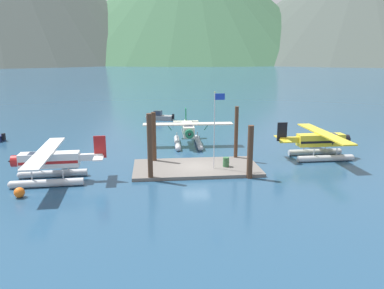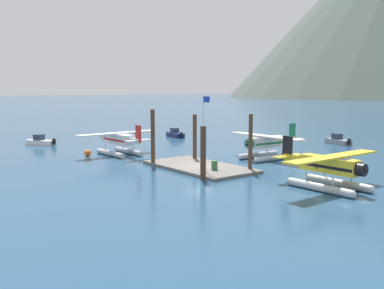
{
  "view_description": "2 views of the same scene",
  "coord_description": "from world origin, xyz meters",
  "px_view_note": "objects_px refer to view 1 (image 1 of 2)",
  "views": [
    {
      "loc": [
        -3.96,
        -33.28,
        10.52
      ],
      "look_at": [
        -0.24,
        1.36,
        2.07
      ],
      "focal_mm": 34.99,
      "sensor_mm": 36.0,
      "label": 1
    },
    {
      "loc": [
        32.65,
        -25.92,
        7.75
      ],
      "look_at": [
        -0.88,
        -0.24,
        2.31
      ],
      "focal_mm": 39.85,
      "sensor_mm": 36.0,
      "label": 2
    }
  ],
  "objects_px": {
    "mooring_buoy": "(19,192)",
    "seaplane_white_port_aft": "(50,164)",
    "flagpole": "(216,122)",
    "fuel_drum": "(226,162)",
    "seaplane_cream_bow_centre": "(188,132)",
    "seaplane_yellow_stbd_fwd": "(321,143)",
    "boat_grey_open_north": "(159,117)"
  },
  "relations": [
    {
      "from": "mooring_buoy",
      "to": "seaplane_yellow_stbd_fwd",
      "type": "distance_m",
      "value": 28.47
    },
    {
      "from": "flagpole",
      "to": "boat_grey_open_north",
      "type": "xyz_separation_m",
      "value": [
        -4.55,
        28.48,
        -4.11
      ]
    },
    {
      "from": "fuel_drum",
      "to": "seaplane_cream_bow_centre",
      "type": "distance_m",
      "value": 10.28
    },
    {
      "from": "seaplane_cream_bow_centre",
      "to": "boat_grey_open_north",
      "type": "relative_size",
      "value": 2.2
    },
    {
      "from": "mooring_buoy",
      "to": "seaplane_white_port_aft",
      "type": "xyz_separation_m",
      "value": [
        1.44,
        3.41,
        1.18
      ]
    },
    {
      "from": "seaplane_white_port_aft",
      "to": "seaplane_yellow_stbd_fwd",
      "type": "bearing_deg",
      "value": 10.32
    },
    {
      "from": "flagpole",
      "to": "seaplane_white_port_aft",
      "type": "height_order",
      "value": "flagpole"
    },
    {
      "from": "mooring_buoy",
      "to": "seaplane_white_port_aft",
      "type": "distance_m",
      "value": 3.89
    },
    {
      "from": "seaplane_white_port_aft",
      "to": "seaplane_cream_bow_centre",
      "type": "bearing_deg",
      "value": 42.6
    },
    {
      "from": "seaplane_cream_bow_centre",
      "to": "boat_grey_open_north",
      "type": "height_order",
      "value": "seaplane_cream_bow_centre"
    },
    {
      "from": "fuel_drum",
      "to": "mooring_buoy",
      "type": "height_order",
      "value": "fuel_drum"
    },
    {
      "from": "mooring_buoy",
      "to": "flagpole",
      "type": "bearing_deg",
      "value": 17.14
    },
    {
      "from": "fuel_drum",
      "to": "seaplane_yellow_stbd_fwd",
      "type": "distance_m",
      "value": 10.87
    },
    {
      "from": "seaplane_cream_bow_centre",
      "to": "seaplane_white_port_aft",
      "type": "bearing_deg",
      "value": -137.4
    },
    {
      "from": "fuel_drum",
      "to": "flagpole",
      "type": "bearing_deg",
      "value": -160.71
    },
    {
      "from": "seaplane_yellow_stbd_fwd",
      "to": "seaplane_cream_bow_centre",
      "type": "bearing_deg",
      "value": 151.73
    },
    {
      "from": "flagpole",
      "to": "fuel_drum",
      "type": "bearing_deg",
      "value": 19.29
    },
    {
      "from": "boat_grey_open_north",
      "to": "mooring_buoy",
      "type": "bearing_deg",
      "value": -108.52
    },
    {
      "from": "seaplane_yellow_stbd_fwd",
      "to": "seaplane_white_port_aft",
      "type": "relative_size",
      "value": 1.0
    },
    {
      "from": "fuel_drum",
      "to": "seaplane_cream_bow_centre",
      "type": "relative_size",
      "value": 0.08
    },
    {
      "from": "flagpole",
      "to": "seaplane_yellow_stbd_fwd",
      "type": "bearing_deg",
      "value": 15.79
    },
    {
      "from": "boat_grey_open_north",
      "to": "seaplane_yellow_stbd_fwd",
      "type": "bearing_deg",
      "value": -57.44
    },
    {
      "from": "mooring_buoy",
      "to": "boat_grey_open_north",
      "type": "height_order",
      "value": "boat_grey_open_north"
    },
    {
      "from": "seaplane_white_port_aft",
      "to": "flagpole",
      "type": "bearing_deg",
      "value": 5.73
    },
    {
      "from": "flagpole",
      "to": "seaplane_white_port_aft",
      "type": "bearing_deg",
      "value": -174.27
    },
    {
      "from": "mooring_buoy",
      "to": "boat_grey_open_north",
      "type": "relative_size",
      "value": 0.17
    },
    {
      "from": "fuel_drum",
      "to": "boat_grey_open_north",
      "type": "height_order",
      "value": "boat_grey_open_north"
    },
    {
      "from": "flagpole",
      "to": "mooring_buoy",
      "type": "xyz_separation_m",
      "value": [
        -15.71,
        -4.85,
        -4.2
      ]
    },
    {
      "from": "seaplane_cream_bow_centre",
      "to": "seaplane_yellow_stbd_fwd",
      "type": "height_order",
      "value": "same"
    },
    {
      "from": "seaplane_yellow_stbd_fwd",
      "to": "fuel_drum",
      "type": "bearing_deg",
      "value": -164.58
    },
    {
      "from": "flagpole",
      "to": "fuel_drum",
      "type": "relative_size",
      "value": 7.97
    },
    {
      "from": "seaplane_white_port_aft",
      "to": "fuel_drum",
      "type": "bearing_deg",
      "value": 6.75
    }
  ]
}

